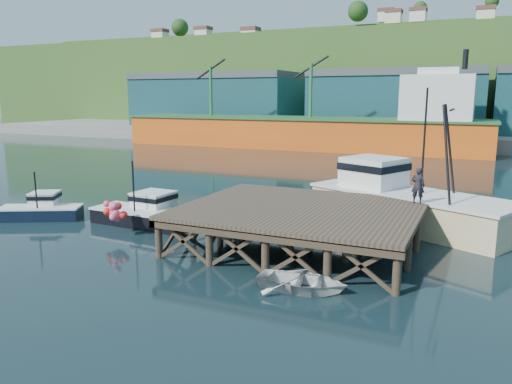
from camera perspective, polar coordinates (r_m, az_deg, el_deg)
The scene contains 12 objects.
ground at distance 28.95m, azimuth -5.26°, elevation -4.83°, with size 300.00×300.00×0.00m, color black.
wharf at distance 26.07m, azimuth 5.03°, elevation -2.19°, with size 12.00×10.00×2.62m.
far_quay at distance 95.42m, azimuth 16.14°, elevation 6.41°, with size 160.00×40.00×2.00m, color gray.
warehouse_left at distance 101.69m, azimuth -4.34°, elevation 10.17°, with size 32.00×16.00×9.00m, color #185151.
warehouse_mid at distance 90.24m, azimuth 15.84°, elevation 9.69°, with size 28.00×16.00×9.00m, color #185151.
cargo_ship at distance 75.67m, azimuth 7.30°, elevation 7.43°, with size 55.50×10.00×13.75m.
hillside at distance 124.96m, azimuth 18.49°, elevation 11.85°, with size 220.00×50.00×22.00m, color #2D511E.
boat_navy at distance 35.25m, azimuth -23.28°, elevation -1.76°, with size 5.35×3.98×3.17m.
boat_black at distance 31.80m, azimuth -12.59°, elevation -2.23°, with size 6.66×5.59×4.04m.
trawler at distance 31.51m, azimuth 16.77°, elevation -0.75°, with size 13.13×9.21×8.31m.
dinghy at distance 20.78m, azimuth 5.26°, elevation -10.13°, with size 2.69×3.76×0.78m, color silver.
dockworker at distance 28.23m, azimuth 18.02°, elevation 0.72°, with size 0.71×0.47×1.94m, color black.
Camera 1 is at (13.90, -24.15, 7.85)m, focal length 35.00 mm.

